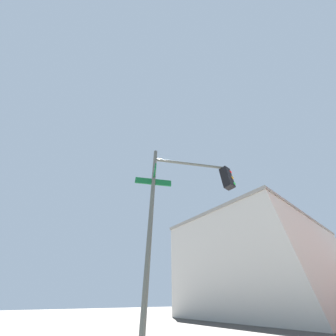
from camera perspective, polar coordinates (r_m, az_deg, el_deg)
traffic_signal_near at (r=4.86m, az=8.38°, el=-9.48°), size 1.80×2.96×5.68m
building_stucco at (r=32.10m, az=32.50°, el=-28.10°), size 16.23×25.22×10.96m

